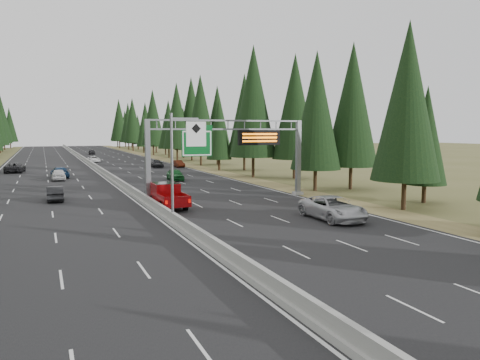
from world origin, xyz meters
The scene contains 17 objects.
road centered at (0.00, 80.00, 0.04)m, with size 32.00×260.00×0.08m, color black.
shoulder_right centered at (17.80, 80.00, 0.03)m, with size 3.60×260.00×0.06m, color olive.
median_barrier centered at (0.00, 80.00, 0.41)m, with size 0.70×260.00×0.85m.
sign_gantry centered at (8.92, 34.88, 5.27)m, with size 16.75×0.98×7.80m.
hov_sign_pole centered at (0.58, 24.97, 4.72)m, with size 2.80×0.50×8.00m.
tree_row_right centered at (21.55, 80.61, 9.28)m, with size 12.01×241.76×18.99m.
silver_minivan centered at (11.64, 21.79, 0.96)m, with size 2.93×6.35×1.76m, color #B5B5BA.
red_pickup centered at (1.50, 32.66, 1.24)m, with size 2.29×6.41×2.09m.
car_ahead_green centered at (7.97, 53.89, 0.86)m, with size 1.85×4.59×1.56m, color #155E24.
car_ahead_dkred centered at (14.50, 75.92, 0.72)m, with size 1.36×3.90×1.28m, color #4C190A.
car_ahead_dkgrey centered at (10.73, 76.97, 0.75)m, with size 1.89×4.65×1.35m, color black.
car_ahead_white centered at (1.50, 96.00, 0.72)m, with size 2.13×4.62×1.28m, color white.
car_ahead_far centered at (4.40, 130.80, 0.80)m, with size 1.70×4.23×1.44m, color black.
car_onc_near centered at (-7.59, 40.38, 0.78)m, with size 1.49×4.27×1.41m, color black.
car_onc_blue centered at (-6.34, 64.05, 0.84)m, with size 2.14×5.27×1.53m, color navy.
car_onc_white centered at (-6.64, 60.20, 0.86)m, with size 1.83×4.55×1.55m, color silver.
car_onc_far centered at (-12.72, 75.71, 0.88)m, with size 2.64×5.73×1.59m, color black.
Camera 1 is at (-8.56, -7.79, 6.84)m, focal length 35.00 mm.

